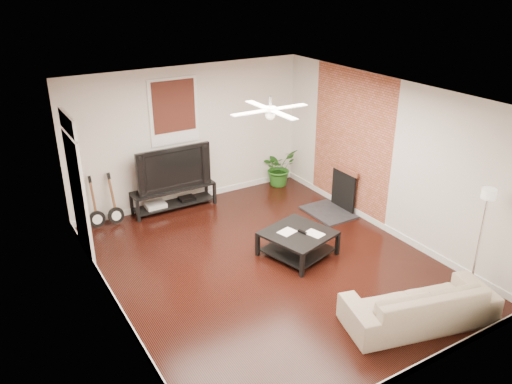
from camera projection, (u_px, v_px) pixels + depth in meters
room at (269, 186)px, 7.86m from camera, size 5.01×6.01×2.81m
brick_accent at (351, 143)px, 9.82m from camera, size 0.02×2.20×2.80m
fireplace at (336, 190)px, 10.06m from camera, size 0.80×1.10×0.92m
window_back at (174, 111)px, 9.83m from camera, size 1.00×0.06×1.30m
door_left at (78, 186)px, 8.25m from camera, size 0.08×1.00×2.50m
tv_stand at (174, 198)px, 10.27m from camera, size 1.69×0.45×0.47m
tv at (171, 167)px, 10.02m from camera, size 1.51×0.20×0.87m
coffee_table at (298, 243)px, 8.62m from camera, size 1.26×1.26×0.43m
sofa at (419, 303)px, 6.94m from camera, size 2.21×1.31×0.60m
floor_lamp at (479, 242)px, 7.38m from camera, size 0.34×0.34×1.69m
potted_plant at (279, 167)px, 11.36m from camera, size 0.87×0.80×0.82m
guitar_left at (95, 203)px, 9.41m from camera, size 0.31×0.22×1.00m
guitar_right at (114, 200)px, 9.55m from camera, size 0.33×0.25×1.00m
ceiling_fan at (270, 110)px, 7.38m from camera, size 1.24×1.24×0.32m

